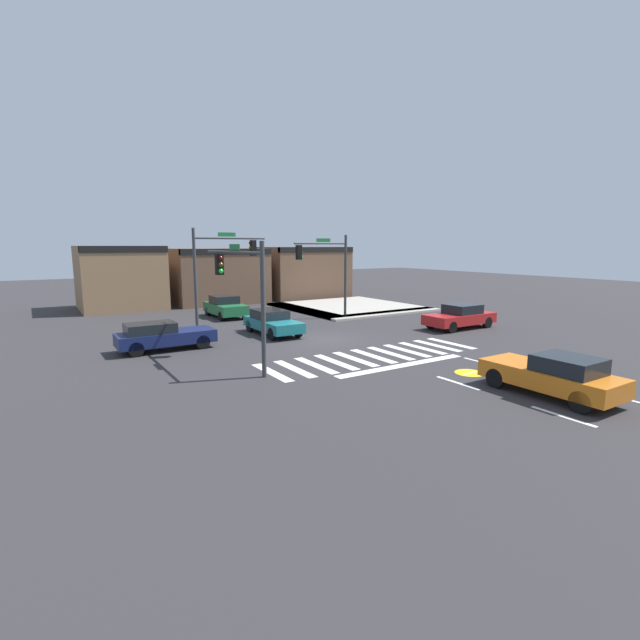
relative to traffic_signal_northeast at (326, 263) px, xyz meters
The scene contains 14 objects.
ground_plane 7.99m from the traffic_signal_northeast, 125.60° to the right, with size 120.00×120.00×0.00m, color #302D30.
crosswalk_near 11.62m from the traffic_signal_northeast, 111.77° to the right, with size 10.84×3.09×0.01m.
lane_markings 17.77m from the traffic_signal_northeast, 99.65° to the right, with size 6.80×18.75×0.01m.
bike_detector_marking 15.22m from the traffic_signal_northeast, 100.11° to the right, with size 1.18×1.18×0.01m.
curb_corner_northeast 6.93m from the traffic_signal_northeast, 40.20° to the left, with size 10.00×10.60×0.15m.
storefront_row 13.50m from the traffic_signal_northeast, 99.26° to the left, with size 23.89×6.32×5.03m.
traffic_signal_northeast is the anchor object (origin of this frame).
traffic_signal_southwest 12.90m from the traffic_signal_northeast, 139.37° to the right, with size 0.32×6.06×5.23m.
traffic_signal_northwest 7.40m from the traffic_signal_northeast, behind, with size 4.59×0.32×6.06m.
car_navy 12.91m from the traffic_signal_northeast, 162.64° to the right, with size 4.59×1.72×1.40m.
car_teal 7.03m from the traffic_signal_northeast, 152.76° to the right, with size 1.81×4.37×1.38m.
car_green 7.89m from the traffic_signal_northeast, 139.88° to the left, with size 1.90×4.13×1.53m.
car_orange 18.38m from the traffic_signal_northeast, 98.09° to the right, with size 1.83×4.47×1.47m.
car_red 9.46m from the traffic_signal_northeast, 55.52° to the right, with size 4.66×1.89×1.48m.
Camera 1 is at (-13.16, -20.69, 5.05)m, focal length 25.83 mm.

